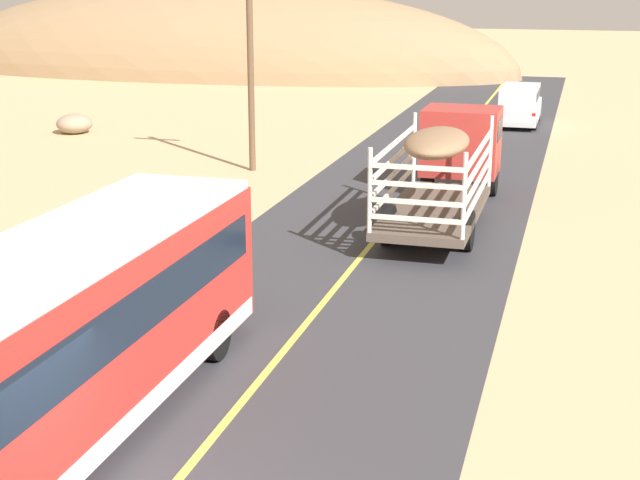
% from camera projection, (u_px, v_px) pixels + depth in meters
% --- Properties ---
extents(livestock_truck, '(2.53, 9.70, 3.02)m').
position_uv_depth(livestock_truck, '(452.00, 153.00, 29.03)').
color(livestock_truck, '#B2332D').
rests_on(livestock_truck, road_surface).
extents(bus, '(2.54, 10.00, 3.21)m').
position_uv_depth(bus, '(72.00, 330.00, 14.80)').
color(bus, red).
rests_on(bus, road_surface).
extents(car_far, '(1.90, 4.62, 1.93)m').
position_uv_depth(car_far, '(519.00, 103.00, 45.39)').
color(car_far, silver).
rests_on(car_far, road_surface).
extents(power_pole_mid, '(2.20, 0.24, 7.37)m').
position_uv_depth(power_pole_mid, '(251.00, 65.00, 34.18)').
color(power_pole_mid, brown).
rests_on(power_pole_mid, ground).
extents(boulder_near_shoulder, '(1.65, 1.72, 0.92)m').
position_uv_depth(boulder_near_shoulder, '(74.00, 124.00, 43.31)').
color(boulder_near_shoulder, gray).
rests_on(boulder_near_shoulder, ground).
extents(distant_hill, '(47.00, 16.97, 13.13)m').
position_uv_depth(distant_hill, '(210.00, 71.00, 70.91)').
color(distant_hill, '#957553').
rests_on(distant_hill, ground).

